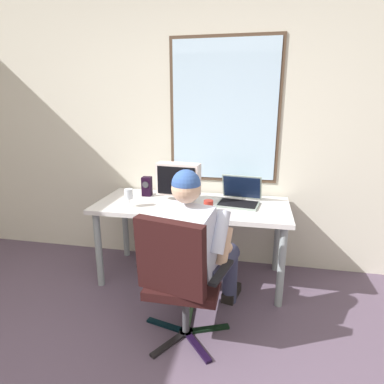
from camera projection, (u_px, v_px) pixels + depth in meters
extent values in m
cube|color=beige|center=(180.00, 119.00, 3.11)|extent=(5.73, 0.06, 2.87)
cube|color=#4C3828|center=(224.00, 111.00, 2.97)|extent=(1.02, 0.01, 1.31)
cube|color=silver|center=(224.00, 112.00, 2.97)|extent=(0.96, 0.02, 1.25)
cylinder|color=gray|center=(99.00, 250.00, 2.83)|extent=(0.06, 0.06, 0.69)
cylinder|color=gray|center=(281.00, 267.00, 2.53)|extent=(0.06, 0.06, 0.69)
cylinder|color=gray|center=(125.00, 225.00, 3.39)|extent=(0.06, 0.06, 0.69)
cylinder|color=gray|center=(277.00, 237.00, 3.09)|extent=(0.06, 0.06, 0.69)
cube|color=silver|center=(192.00, 205.00, 2.86)|extent=(1.69, 0.73, 0.04)
cube|color=black|center=(167.00, 325.00, 2.37)|extent=(0.32, 0.12, 0.02)
cube|color=black|center=(170.00, 344.00, 2.19)|extent=(0.20, 0.29, 0.02)
cube|color=black|center=(197.00, 346.00, 2.17)|extent=(0.24, 0.27, 0.02)
cube|color=black|center=(208.00, 329.00, 2.33)|extent=(0.31, 0.16, 0.02)
cube|color=black|center=(189.00, 318.00, 2.46)|extent=(0.07, 0.32, 0.02)
cylinder|color=black|center=(186.00, 332.00, 2.30)|extent=(0.10, 0.10, 0.02)
cylinder|color=#3F3F44|center=(186.00, 308.00, 2.25)|extent=(0.05, 0.05, 0.38)
cube|color=black|center=(186.00, 281.00, 2.19)|extent=(0.47, 0.47, 0.06)
cube|color=black|center=(170.00, 258.00, 1.94)|extent=(0.46, 0.20, 0.48)
cube|color=black|center=(222.00, 272.00, 2.05)|extent=(0.13, 0.33, 0.02)
cube|color=black|center=(153.00, 256.00, 2.26)|extent=(0.13, 0.33, 0.02)
cylinder|color=#31334E|center=(220.00, 264.00, 2.35)|extent=(0.26, 0.50, 0.15)
cylinder|color=#31334E|center=(230.00, 276.00, 2.62)|extent=(0.12, 0.12, 0.45)
cube|color=black|center=(231.00, 293.00, 2.73)|extent=(0.15, 0.26, 0.08)
cylinder|color=#31334E|center=(181.00, 256.00, 2.49)|extent=(0.26, 0.50, 0.15)
cylinder|color=#31334E|center=(194.00, 268.00, 2.75)|extent=(0.12, 0.12, 0.45)
cube|color=black|center=(197.00, 284.00, 2.86)|extent=(0.15, 0.26, 0.08)
cube|color=silver|center=(186.00, 242.00, 2.15)|extent=(0.45, 0.41, 0.53)
sphere|color=tan|center=(186.00, 189.00, 2.05)|extent=(0.19, 0.19, 0.19)
sphere|color=#305195|center=(186.00, 184.00, 2.04)|extent=(0.19, 0.19, 0.19)
cylinder|color=silver|center=(220.00, 232.00, 2.08)|extent=(0.14, 0.23, 0.29)
cylinder|color=tan|center=(224.00, 246.00, 2.19)|extent=(0.12, 0.20, 0.27)
sphere|color=tan|center=(226.00, 247.00, 2.23)|extent=(0.09, 0.09, 0.09)
cylinder|color=silver|center=(161.00, 222.00, 2.26)|extent=(0.14, 0.22, 0.29)
cylinder|color=tan|center=(171.00, 221.00, 2.39)|extent=(0.10, 0.11, 0.27)
sphere|color=tan|center=(177.00, 209.00, 2.45)|extent=(0.09, 0.09, 0.09)
cube|color=beige|center=(179.00, 202.00, 2.87)|extent=(0.25, 0.21, 0.02)
cylinder|color=beige|center=(179.00, 198.00, 2.86)|extent=(0.04, 0.04, 0.06)
cube|color=silver|center=(179.00, 179.00, 2.81)|extent=(0.39, 0.16, 0.28)
cube|color=black|center=(176.00, 181.00, 2.75)|extent=(0.34, 0.04, 0.24)
cube|color=gray|center=(238.00, 204.00, 2.80)|extent=(0.38, 0.29, 0.02)
cube|color=black|center=(238.00, 203.00, 2.80)|extent=(0.35, 0.26, 0.00)
cube|color=gray|center=(242.00, 187.00, 2.92)|extent=(0.36, 0.14, 0.22)
cube|color=#0F1933|center=(242.00, 187.00, 2.91)|extent=(0.34, 0.12, 0.20)
cylinder|color=silver|center=(129.00, 206.00, 2.77)|extent=(0.07, 0.07, 0.00)
cylinder|color=silver|center=(129.00, 202.00, 2.76)|extent=(0.01, 0.01, 0.07)
cylinder|color=silver|center=(129.00, 194.00, 2.74)|extent=(0.07, 0.07, 0.08)
cylinder|color=#5D0B10|center=(129.00, 197.00, 2.74)|extent=(0.07, 0.07, 0.02)
cube|color=black|center=(147.00, 186.00, 3.07)|extent=(0.09, 0.08, 0.18)
cylinder|color=#333338|center=(145.00, 185.00, 3.02)|extent=(0.06, 0.01, 0.06)
cylinder|color=maroon|center=(208.00, 206.00, 2.63)|extent=(0.08, 0.08, 0.09)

